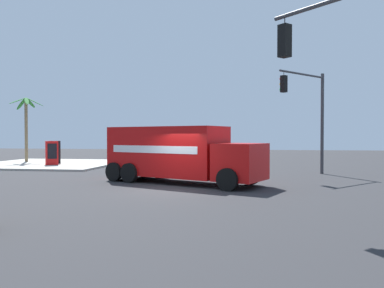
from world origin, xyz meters
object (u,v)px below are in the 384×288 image
(sedan_silver, at_px, (164,161))
(palm_tree_far, at_px, (26,119))
(delivery_truck, at_px, (178,154))
(vending_machine_red, at_px, (52,153))
(traffic_light_secondary, at_px, (310,107))
(vending_machine_blue, at_px, (55,152))

(sedan_silver, distance_m, palm_tree_far, 14.32)
(sedan_silver, bearing_deg, delivery_truck, -161.95)
(sedan_silver, relative_size, vending_machine_red, 2.38)
(delivery_truck, bearing_deg, palm_tree_far, 53.43)
(delivery_truck, distance_m, palm_tree_far, 19.72)
(traffic_light_secondary, height_order, sedan_silver, traffic_light_secondary)
(sedan_silver, bearing_deg, vending_machine_blue, 74.00)
(delivery_truck, distance_m, vending_machine_blue, 16.05)
(sedan_silver, xyz_separation_m, palm_tree_far, (4.23, 13.30, 3.21))
(delivery_truck, relative_size, sedan_silver, 1.93)
(traffic_light_secondary, height_order, vending_machine_red, traffic_light_secondary)
(vending_machine_red, height_order, vending_machine_blue, same)
(traffic_light_secondary, xyz_separation_m, vending_machine_blue, (5.28, 19.54, -3.07))
(vending_machine_blue, bearing_deg, sedan_silver, -106.00)
(delivery_truck, distance_m, sedan_silver, 7.87)
(delivery_truck, xyz_separation_m, traffic_light_secondary, (5.00, -7.21, 2.64))
(palm_tree_far, bearing_deg, sedan_silver, -107.62)
(sedan_silver, xyz_separation_m, vending_machine_blue, (2.84, 9.90, 0.44))
(vending_machine_red, relative_size, palm_tree_far, 0.33)
(vending_machine_red, bearing_deg, vending_machine_blue, 21.21)
(delivery_truck, height_order, vending_machine_red, delivery_truck)
(palm_tree_far, bearing_deg, delivery_truck, -126.57)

